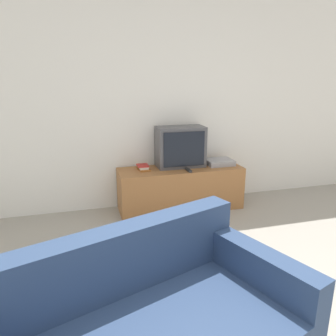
% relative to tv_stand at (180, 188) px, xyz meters
% --- Properties ---
extents(wall_back, '(9.00, 0.06, 2.60)m').
position_rel_tv_stand_xyz_m(wall_back, '(-0.23, 0.28, 1.04)').
color(wall_back, white).
rests_on(wall_back, ground_plane).
extents(tv_stand, '(1.50, 0.47, 0.51)m').
position_rel_tv_stand_xyz_m(tv_stand, '(0.00, 0.00, 0.00)').
color(tv_stand, '#9E6638').
rests_on(tv_stand, ground_plane).
extents(television, '(0.58, 0.31, 0.49)m').
position_rel_tv_stand_xyz_m(television, '(0.02, 0.08, 0.50)').
color(television, '#4C4C51').
rests_on(television, tv_stand).
extents(book_stack, '(0.14, 0.22, 0.06)m').
position_rel_tv_stand_xyz_m(book_stack, '(-0.45, 0.06, 0.28)').
color(book_stack, '#995623').
rests_on(book_stack, tv_stand).
extents(remote_on_stand, '(0.04, 0.15, 0.02)m').
position_rel_tv_stand_xyz_m(remote_on_stand, '(0.05, -0.15, 0.27)').
color(remote_on_stand, '#2D2D2D').
rests_on(remote_on_stand, tv_stand).
extents(set_top_box, '(0.33, 0.27, 0.07)m').
position_rel_tv_stand_xyz_m(set_top_box, '(0.52, 0.03, 0.29)').
color(set_top_box, '#99999E').
rests_on(set_top_box, tv_stand).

